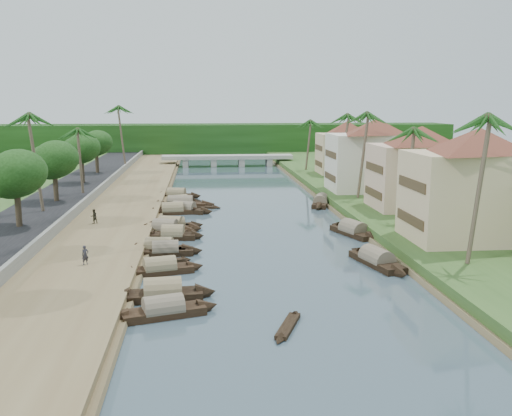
{
  "coord_description": "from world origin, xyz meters",
  "views": [
    {
      "loc": [
        -5.85,
        -50.87,
        13.61
      ],
      "look_at": [
        0.25,
        11.33,
        2.0
      ],
      "focal_mm": 40.0,
      "sensor_mm": 36.0,
      "label": 1
    }
  ],
  "objects": [
    {
      "name": "building_near",
      "position": [
        18.99,
        -2.0,
        6.38
      ],
      "size": [
        14.85,
        14.85,
        10.2
      ],
      "color": "#D1B48C",
      "rests_on": "right_bank"
    },
    {
      "name": "tree_5",
      "position": [
        -24.0,
        51.53,
        6.44
      ],
      "size": [
        5.08,
        5.08,
        7.2
      ],
      "color": "#473928",
      "rests_on": "ground"
    },
    {
      "name": "palm_1",
      "position": [
        16.0,
        6.95,
        10.61
      ],
      "size": [
        3.2,
        3.2,
        11.19
      ],
      "color": "brown",
      "rests_on": "ground"
    },
    {
      "name": "tree_4",
      "position": [
        -24.0,
        38.69,
        6.5
      ],
      "size": [
        5.2,
        5.2,
        7.32
      ],
      "color": "#473928",
      "rests_on": "ground"
    },
    {
      "name": "sampan_10",
      "position": [
        -9.39,
        19.05,
        0.41
      ],
      "size": [
        7.8,
        2.41,
        2.13
      ],
      "rotation": [
        0.0,
        0.0,
        0.1
      ],
      "color": "black",
      "rests_on": "ground"
    },
    {
      "name": "road",
      "position": [
        -24.5,
        20.0,
        0.7
      ],
      "size": [
        8.0,
        180.0,
        1.4
      ],
      "primitive_type": "cube",
      "color": "black",
      "rests_on": "ground"
    },
    {
      "name": "sampan_6",
      "position": [
        -9.68,
        8.66,
        0.41
      ],
      "size": [
        7.36,
        3.76,
        2.16
      ],
      "rotation": [
        0.0,
        0.0,
        -0.31
      ],
      "color": "black",
      "rests_on": "ground"
    },
    {
      "name": "sampan_9",
      "position": [
        -8.0,
        19.82,
        0.41
      ],
      "size": [
        7.96,
        4.58,
        2.05
      ],
      "rotation": [
        0.0,
        0.0,
        -0.41
      ],
      "color": "black",
      "rests_on": "ground"
    },
    {
      "name": "tree_2",
      "position": [
        -24.0,
        6.9,
        6.58
      ],
      "size": [
        5.5,
        5.5,
        7.51
      ],
      "color": "#473928",
      "rests_on": "ground"
    },
    {
      "name": "sampan_4",
      "position": [
        -9.75,
        0.49,
        0.41
      ],
      "size": [
        7.33,
        2.7,
        2.06
      ],
      "rotation": [
        0.0,
        0.0,
        -0.16
      ],
      "color": "black",
      "rests_on": "ground"
    },
    {
      "name": "left_bank",
      "position": [
        -16.0,
        20.0,
        0.4
      ],
      "size": [
        10.0,
        180.0,
        0.8
      ],
      "primitive_type": "cube",
      "color": "brown",
      "rests_on": "ground"
    },
    {
      "name": "sampan_14",
      "position": [
        8.92,
        -5.38,
        0.41
      ],
      "size": [
        3.79,
        9.16,
        2.19
      ],
      "rotation": [
        0.0,
        0.0,
        1.82
      ],
      "color": "black",
      "rests_on": "ground"
    },
    {
      "name": "canoe_2",
      "position": [
        -6.13,
        22.81,
        0.1
      ],
      "size": [
        5.98,
        2.39,
        0.87
      ],
      "rotation": [
        0.0,
        0.0,
        -0.26
      ],
      "color": "black",
      "rests_on": "ground"
    },
    {
      "name": "person_far",
      "position": [
        -17.33,
        10.39,
        1.58
      ],
      "size": [
        0.96,
        0.92,
        1.56
      ],
      "primitive_type": "imported",
      "rotation": [
        0.0,
        0.0,
        3.74
      ],
      "color": "#2B291E",
      "rests_on": "left_bank"
    },
    {
      "name": "palm_7",
      "position": [
        14.0,
        54.01,
        10.01
      ],
      "size": [
        3.2,
        3.2,
        10.56
      ],
      "color": "brown",
      "rests_on": "ground"
    },
    {
      "name": "palm_2",
      "position": [
        15.0,
        21.69,
        11.91
      ],
      "size": [
        3.2,
        3.2,
        12.52
      ],
      "color": "brown",
      "rests_on": "ground"
    },
    {
      "name": "sampan_8",
      "position": [
        -9.15,
        9.99,
        0.42
      ],
      "size": [
        7.37,
        3.72,
        2.23
      ],
      "rotation": [
        0.0,
        0.0,
        -0.29
      ],
      "color": "black",
      "rests_on": "ground"
    },
    {
      "name": "ground",
      "position": [
        0.0,
        0.0,
        0.0
      ],
      "size": [
        220.0,
        220.0,
        0.0
      ],
      "primitive_type": "plane",
      "color": "#3A4D58",
      "rests_on": "ground"
    },
    {
      "name": "person_near",
      "position": [
        -15.17,
        -5.63,
        1.58
      ],
      "size": [
        0.68,
        0.63,
        1.56
      ],
      "primitive_type": "imported",
      "rotation": [
        0.0,
        0.0,
        0.61
      ],
      "color": "#2A2931",
      "rests_on": "left_bank"
    },
    {
      "name": "palm_6",
      "position": [
        -22.0,
        28.2,
        9.82
      ],
      "size": [
        3.2,
        3.2,
        10.17
      ],
      "color": "brown",
      "rests_on": "ground"
    },
    {
      "name": "palm_3",
      "position": [
        16.0,
        36.31,
        11.42
      ],
      "size": [
        3.2,
        3.2,
        12.0
      ],
      "color": "brown",
      "rests_on": "ground"
    },
    {
      "name": "sampan_7",
      "position": [
        -8.88,
        10.02,
        0.41
      ],
      "size": [
        7.01,
        3.17,
        1.88
      ],
      "rotation": [
        0.0,
        0.0,
        0.27
      ],
      "color": "black",
      "rests_on": "ground"
    },
    {
      "name": "bridge",
      "position": [
        0.0,
        72.0,
        1.72
      ],
      "size": [
        28.0,
        4.0,
        2.4
      ],
      "color": "gray",
      "rests_on": "ground"
    },
    {
      "name": "sampan_2",
      "position": [
        -9.25,
        -6.11,
        0.41
      ],
      "size": [
        7.56,
        3.26,
        1.99
      ],
      "rotation": [
        0.0,
        0.0,
        0.25
      ],
      "color": "black",
      "rests_on": "ground"
    },
    {
      "name": "sampan_0",
      "position": [
        -8.38,
        -15.62,
        0.41
      ],
      "size": [
        7.63,
        3.53,
        2.01
      ],
      "rotation": [
        0.0,
        0.0,
        0.28
      ],
      "color": "black",
      "rests_on": "ground"
    },
    {
      "name": "canoe_1",
      "position": [
        -8.93,
        -2.96,
        0.1
      ],
      "size": [
        4.47,
        1.76,
        0.72
      ],
      "rotation": [
        0.0,
        0.0,
        0.24
      ],
      "color": "black",
      "rests_on": "ground"
    },
    {
      "name": "sampan_12",
      "position": [
        -8.58,
        23.85,
        0.42
      ],
      "size": [
        9.52,
        2.45,
        2.23
      ],
      "rotation": [
        0.0,
        0.0,
        -0.08
      ],
      "color": "black",
      "rests_on": "ground"
    },
    {
      "name": "treeline",
      "position": [
        0.0,
        100.0,
        4.0
      ],
      "size": [
        120.0,
        14.0,
        8.0
      ],
      "color": "black",
      "rests_on": "ground"
    },
    {
      "name": "tree_3",
      "position": [
        -24.0,
        22.03,
        6.46
      ],
      "size": [
        5.44,
        5.44,
        7.37
      ],
      "color": "#473928",
      "rests_on": "ground"
    },
    {
      "name": "palm_8",
      "position": [
        -20.5,
        60.92,
        12.48
      ],
      "size": [
        3.2,
        3.2,
        12.92
      ],
      "color": "brown",
      "rests_on": "ground"
    },
    {
      "name": "right_bank",
      "position": [
        19.0,
        20.0,
        0.6
      ],
      "size": [
        16.0,
        180.0,
        1.2
      ],
      "primitive_type": "cube",
      "color": "#304E1F",
      "rests_on": "ground"
    },
    {
      "name": "sampan_11",
      "position": [
        -8.89,
        24.45,
        0.41
      ],
      "size": [
        7.27,
        5.17,
        2.15
      ],
      "rotation": [
        0.0,
        0.0,
        0.53
      ],
      "color": "black",
      "rests_on": "ground"
    },
    {
      "name": "sampan_3",
      "position": [
        -9.13,
        -0.48,
        0.41
      ],
      "size": [
        6.99,
        1.84,
        1.91
      ],
      "rotation": [
        0.0,
        0.0,
        0.05
      ],
      "color": "black",
      "rests_on": "ground"
    },
    {
      "name": "sampan_1",
      "position": [
        -8.64,
        -12.25,
        0.42
      ],
      "size": [
        7.85,
        2.43,
        2.29
      ],
      "rotation": [
        0.0,
        0.0,
        0.09
      ],
      "color": "black",
      "rests_on": "ground"
    },
    {
      "name": "sampan_13",
      "position": [
        -9.38,
        31.3,
        0.41
      ],
      "size": [
        7.62,
        2.99,
        2.07
      ],
      "rotation": [
        0.0,
        0.0,
        -0.2
      ],
      "color": "black",
      "rests_on": "ground"
    },
    {
      "name": "retaining_wall",
      "position": [
        -20.2,
        20.0,
        1.35
      ],
      "size": [
        0.4,
        180.0,
        1.1
      ],
      "primitive_type": "cube",
      "color": "#64655E",
      "rests_on": "left_bank"
    },
    {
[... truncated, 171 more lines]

